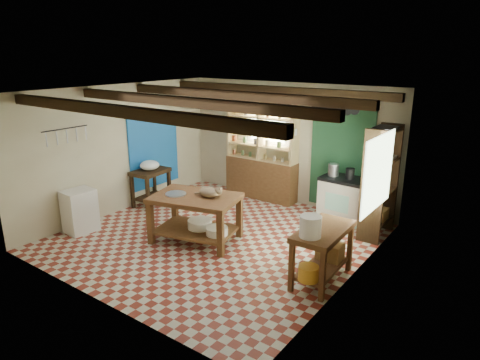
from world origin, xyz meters
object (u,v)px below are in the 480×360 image
Objects in this scene: stove at (343,199)px; work_table at (196,218)px; cat at (209,192)px; prep_table at (151,188)px; right_counter at (322,255)px; white_cabinet at (80,211)px.

work_table is at bearing -122.52° from stove.
stove is at bearing 33.15° from cat.
stove is 2.80m from cat.
right_counter reaches higher than prep_table.
cat is at bearing 11.31° from work_table.
cat is (2.21, -0.68, 0.52)m from prep_table.
white_cabinet is 0.70× the size of right_counter.
prep_table is (-3.69, -1.65, -0.03)m from stove.
cat is (0.23, 0.11, 0.50)m from work_table.
white_cabinet is 4.51m from right_counter.
white_cabinet is (-2.00, -0.96, -0.01)m from work_table.
stove is 1.10× the size of white_cabinet.
prep_table is 2.09× the size of cat.
work_table is at bearing 178.78° from right_counter.
work_table is 2.21m from white_cabinet.
work_table is 1.66× the size of stove.
cat reaches higher than work_table.
right_counter is (0.69, -2.40, -0.02)m from stove.
stove is 0.78× the size of right_counter.
work_table is 2.13m from prep_table.
white_cabinet is at bearing -95.51° from prep_table.
white_cabinet is at bearing -169.30° from right_counter.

